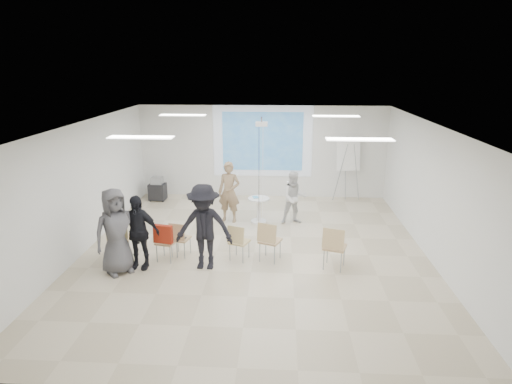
# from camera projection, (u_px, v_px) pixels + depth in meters

# --- Properties ---
(floor) EXTENTS (8.00, 9.00, 0.10)m
(floor) POSITION_uv_depth(u_px,v_px,m) (254.00, 254.00, 10.10)
(floor) COLOR beige
(floor) RESTS_ON ground
(ceiling) EXTENTS (8.00, 9.00, 0.10)m
(ceiling) POSITION_uv_depth(u_px,v_px,m) (254.00, 123.00, 9.20)
(ceiling) COLOR white
(ceiling) RESTS_ON wall_back
(wall_back) EXTENTS (8.00, 0.10, 3.00)m
(wall_back) POSITION_uv_depth(u_px,v_px,m) (263.00, 152.00, 14.00)
(wall_back) COLOR silver
(wall_back) RESTS_ON floor
(wall_left) EXTENTS (0.10, 9.00, 3.00)m
(wall_left) POSITION_uv_depth(u_px,v_px,m) (79.00, 189.00, 9.87)
(wall_left) COLOR silver
(wall_left) RESTS_ON floor
(wall_right) EXTENTS (0.10, 9.00, 3.00)m
(wall_right) POSITION_uv_depth(u_px,v_px,m) (437.00, 195.00, 9.42)
(wall_right) COLOR silver
(wall_right) RESTS_ON floor
(projection_halo) EXTENTS (3.20, 0.01, 2.30)m
(projection_halo) POSITION_uv_depth(u_px,v_px,m) (263.00, 141.00, 13.83)
(projection_halo) COLOR silver
(projection_halo) RESTS_ON wall_back
(projection_image) EXTENTS (2.60, 0.01, 1.90)m
(projection_image) POSITION_uv_depth(u_px,v_px,m) (263.00, 141.00, 13.82)
(projection_image) COLOR teal
(projection_image) RESTS_ON wall_back
(pedestal_table) EXTENTS (0.74, 0.74, 0.73)m
(pedestal_table) POSITION_uv_depth(u_px,v_px,m) (259.00, 208.00, 11.88)
(pedestal_table) COLOR white
(pedestal_table) RESTS_ON floor
(player_left) EXTENTS (0.78, 0.60, 1.93)m
(player_left) POSITION_uv_depth(u_px,v_px,m) (229.00, 188.00, 11.82)
(player_left) COLOR #917659
(player_left) RESTS_ON floor
(player_right) EXTENTS (0.89, 0.76, 1.64)m
(player_right) POSITION_uv_depth(u_px,v_px,m) (294.00, 195.00, 11.71)
(player_right) COLOR silver
(player_right) RESTS_ON floor
(controller_left) EXTENTS (0.07, 0.14, 0.04)m
(controller_left) POSITION_uv_depth(u_px,v_px,m) (236.00, 175.00, 11.96)
(controller_left) COLOR silver
(controller_left) RESTS_ON player_left
(controller_right) EXTENTS (0.07, 0.14, 0.04)m
(controller_right) POSITION_uv_depth(u_px,v_px,m) (288.00, 182.00, 11.87)
(controller_right) COLOR white
(controller_right) RESTS_ON player_right
(chair_far_left) EXTENTS (0.56, 0.59, 0.98)m
(chair_far_left) POSITION_uv_depth(u_px,v_px,m) (118.00, 236.00, 9.56)
(chair_far_left) COLOR tan
(chair_far_left) RESTS_ON floor
(chair_left_mid) EXTENTS (0.50, 0.52, 0.88)m
(chair_left_mid) POSITION_uv_depth(u_px,v_px,m) (165.00, 240.00, 9.49)
(chair_left_mid) COLOR tan
(chair_left_mid) RESTS_ON floor
(chair_left_inner) EXTENTS (0.48, 0.50, 0.84)m
(chair_left_inner) POSITION_uv_depth(u_px,v_px,m) (179.00, 237.00, 9.73)
(chair_left_inner) COLOR tan
(chair_left_inner) RESTS_ON floor
(chair_center) EXTENTS (0.52, 0.54, 0.86)m
(chair_center) POSITION_uv_depth(u_px,v_px,m) (238.00, 240.00, 9.53)
(chair_center) COLOR #D0B578
(chair_center) RESTS_ON floor
(chair_right_inner) EXTENTS (0.58, 0.60, 0.94)m
(chair_right_inner) POSITION_uv_depth(u_px,v_px,m) (269.00, 238.00, 9.47)
(chair_right_inner) COLOR tan
(chair_right_inner) RESTS_ON floor
(chair_right_far) EXTENTS (0.59, 0.61, 0.98)m
(chair_right_far) POSITION_uv_depth(u_px,v_px,m) (334.00, 245.00, 9.09)
(chair_right_far) COLOR tan
(chair_right_far) RESTS_ON floor
(red_jacket) EXTENTS (0.44, 0.19, 0.41)m
(red_jacket) POSITION_uv_depth(u_px,v_px,m) (163.00, 234.00, 9.29)
(red_jacket) COLOR #A22613
(red_jacket) RESTS_ON chair_left_mid
(laptop) EXTENTS (0.35, 0.29, 0.02)m
(laptop) POSITION_uv_depth(u_px,v_px,m) (181.00, 237.00, 9.82)
(laptop) COLOR black
(laptop) RESTS_ON chair_left_inner
(audience_left) EXTENTS (1.14, 0.74, 1.88)m
(audience_left) POSITION_uv_depth(u_px,v_px,m) (137.00, 227.00, 9.10)
(audience_left) COLOR black
(audience_left) RESTS_ON floor
(audience_mid) EXTENTS (1.41, 0.81, 2.14)m
(audience_mid) POSITION_uv_depth(u_px,v_px,m) (204.00, 222.00, 9.04)
(audience_mid) COLOR black
(audience_mid) RESTS_ON floor
(audience_outer) EXTENTS (1.20, 1.17, 2.08)m
(audience_outer) POSITION_uv_depth(u_px,v_px,m) (115.00, 226.00, 8.85)
(audience_outer) COLOR #545358
(audience_outer) RESTS_ON floor
(flipchart_easel) EXTENTS (0.88, 0.67, 2.04)m
(flipchart_easel) POSITION_uv_depth(u_px,v_px,m) (348.00, 155.00, 13.49)
(flipchart_easel) COLOR gray
(flipchart_easel) RESTS_ON floor
(av_cart) EXTENTS (0.54, 0.44, 0.77)m
(av_cart) POSITION_uv_depth(u_px,v_px,m) (157.00, 190.00, 13.83)
(av_cart) COLOR black
(av_cart) RESTS_ON floor
(ceiling_projector) EXTENTS (0.30, 0.25, 3.00)m
(ceiling_projector) POSITION_uv_depth(u_px,v_px,m) (262.00, 129.00, 10.72)
(ceiling_projector) COLOR white
(ceiling_projector) RESTS_ON ceiling
(fluor_panel_nw) EXTENTS (1.20, 0.30, 0.02)m
(fluor_panel_nw) POSITION_uv_depth(u_px,v_px,m) (183.00, 115.00, 11.24)
(fluor_panel_nw) COLOR white
(fluor_panel_nw) RESTS_ON ceiling
(fluor_panel_ne) EXTENTS (1.20, 0.30, 0.02)m
(fluor_panel_ne) POSITION_uv_depth(u_px,v_px,m) (336.00, 116.00, 11.02)
(fluor_panel_ne) COLOR white
(fluor_panel_ne) RESTS_ON ceiling
(fluor_panel_sw) EXTENTS (1.20, 0.30, 0.02)m
(fluor_panel_sw) POSITION_uv_depth(u_px,v_px,m) (141.00, 137.00, 7.90)
(fluor_panel_sw) COLOR white
(fluor_panel_sw) RESTS_ON ceiling
(fluor_panel_se) EXTENTS (1.20, 0.30, 0.02)m
(fluor_panel_se) POSITION_uv_depth(u_px,v_px,m) (360.00, 139.00, 7.68)
(fluor_panel_se) COLOR white
(fluor_panel_se) RESTS_ON ceiling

